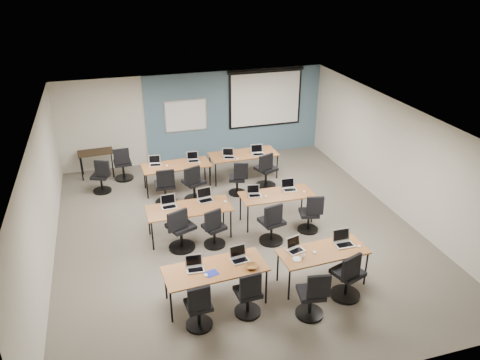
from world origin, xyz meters
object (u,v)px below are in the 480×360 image
object	(u,v)px
laptop_5	(205,197)
task_chair_0	(199,310)
whiteboard	(186,116)
laptop_1	(239,257)
task_chair_7	(310,216)
spare_chair_a	(123,166)
training_table_front_left	(215,270)
task_chair_9	(194,186)
task_chair_1	(248,297)
task_chair_4	(180,232)
laptop_6	(254,193)
laptop_10	(229,155)
utility_table	(96,155)
task_chair_3	(348,279)
training_table_back_right	(243,155)
training_table_front_right	(323,253)
laptop_2	(295,247)
laptop_4	(169,204)
training_table_mid_left	(189,209)
laptop_7	(289,187)
laptop_0	(195,266)
task_chair_2	(312,298)
spare_chair_b	(102,179)
training_table_back_left	(176,166)
training_table_mid_right	(277,196)
task_chair_6	(272,226)
laptop_11	(258,152)
laptop_3	(343,241)
task_chair_5	(214,231)
task_chair_8	(165,189)
laptop_8	(155,163)
task_chair_11	(266,173)
laptop_9	(193,159)

from	to	relation	value
laptop_5	task_chair_0	bearing A→B (deg)	-113.63
whiteboard	laptop_1	bearing A→B (deg)	-92.34
task_chair_7	spare_chair_a	xyz separation A→B (m)	(-3.90, 4.04, 0.02)
training_table_front_left	laptop_5	bearing A→B (deg)	77.42
laptop_5	task_chair_9	bearing A→B (deg)	81.04
task_chair_1	spare_chair_a	xyz separation A→B (m)	(-1.71, 6.30, 0.02)
task_chair_4	laptop_6	bearing A→B (deg)	-3.12
laptop_10	utility_table	world-z (taller)	laptop_10
task_chair_3	laptop_5	world-z (taller)	task_chair_3
whiteboard	laptop_1	distance (m)	6.52
training_table_back_right	spare_chair_a	world-z (taller)	spare_chair_a
training_table_front_right	spare_chair_a	size ratio (longest dim) A/B	1.69
laptop_2	training_table_front_right	bearing A→B (deg)	-36.88
training_table_back_right	laptop_4	bearing A→B (deg)	-136.71
task_chair_1	task_chair_7	world-z (taller)	task_chair_1
whiteboard	training_table_mid_left	xyz separation A→B (m)	(-0.78, -4.30, -0.76)
laptop_7	spare_chair_a	distance (m)	4.92
training_table_back_right	laptop_0	size ratio (longest dim) A/B	6.20
task_chair_4	laptop_7	distance (m)	2.85
training_table_mid_left	task_chair_2	bearing A→B (deg)	-64.51
spare_chair_b	training_table_back_left	bearing A→B (deg)	10.75
training_table_mid_right	task_chair_6	distance (m)	0.99
laptop_1	laptop_11	distance (m)	5.07
task_chair_3	laptop_4	bearing A→B (deg)	111.86
training_table_front_right	task_chair_3	xyz separation A→B (m)	(0.25, -0.55, -0.25)
task_chair_7	task_chair_9	distance (m)	3.17
task_chair_1	laptop_2	world-z (taller)	laptop_2
laptop_3	task_chair_3	xyz separation A→B (m)	(-0.22, -0.67, -0.37)
laptop_4	task_chair_5	bearing A→B (deg)	-45.75
laptop_7	spare_chair_b	distance (m)	5.03
whiteboard	task_chair_3	xyz separation A→B (m)	(1.58, -7.23, -1.02)
laptop_1	task_chair_6	world-z (taller)	task_chair_6
laptop_3	laptop_6	xyz separation A→B (m)	(-1.01, 2.42, -0.01)
training_table_back_right	laptop_0	xyz separation A→B (m)	(-2.39, -4.87, 0.10)
laptop_0	task_chair_1	world-z (taller)	laptop_0
training_table_mid_left	training_table_mid_right	bearing A→B (deg)	1.66
training_table_back_left	task_chair_8	size ratio (longest dim) A/B	1.75
training_table_mid_left	laptop_6	size ratio (longest dim) A/B	6.19
task_chair_3	training_table_back_left	bearing A→B (deg)	92.90
utility_table	training_table_front_right	bearing A→B (deg)	-60.63
laptop_6	laptop_8	world-z (taller)	laptop_8
task_chair_0	laptop_4	size ratio (longest dim) A/B	2.86
laptop_0	task_chair_11	bearing A→B (deg)	60.29
training_table_mid_left	laptop_1	distance (m)	2.25
laptop_4	task_chair_7	bearing A→B (deg)	-17.85
laptop_5	task_chair_11	bearing A→B (deg)	29.41
training_table_front_right	laptop_9	distance (m)	5.15
laptop_11	training_table_back_right	bearing A→B (deg)	167.86
laptop_3	laptop_5	xyz separation A→B (m)	(-2.15, 2.52, -0.00)
whiteboard	laptop_4	bearing A→B (deg)	-106.10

